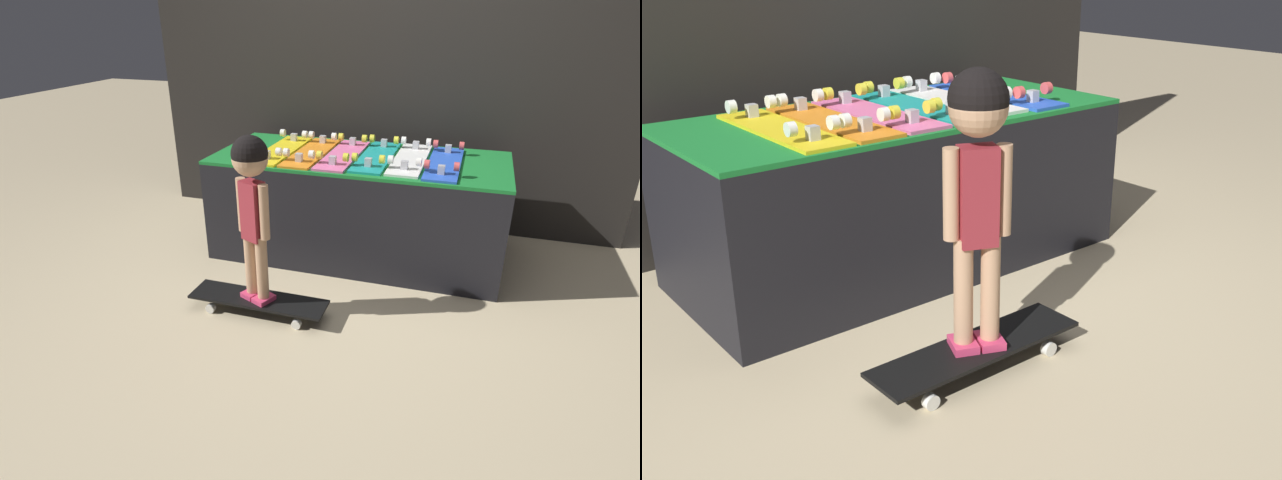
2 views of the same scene
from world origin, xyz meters
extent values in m
plane|color=beige|center=(0.00, 0.00, 0.00)|extent=(16.00, 16.00, 0.00)
cube|color=black|center=(0.00, 1.19, 1.10)|extent=(3.60, 0.10, 2.21)
cube|color=black|center=(0.00, 0.53, 0.33)|extent=(1.90, 0.85, 0.67)
cube|color=#19752D|center=(0.00, 0.53, 0.68)|extent=(1.90, 0.85, 0.02)
cube|color=yellow|center=(-0.54, 0.50, 0.70)|extent=(0.20, 0.75, 0.01)
cube|color=#B7B7BC|center=(-0.54, 0.75, 0.73)|extent=(0.04, 0.04, 0.05)
cylinder|color=white|center=(-0.46, 0.75, 0.75)|extent=(0.03, 0.05, 0.05)
cylinder|color=white|center=(-0.63, 0.75, 0.75)|extent=(0.03, 0.05, 0.05)
cube|color=#B7B7BC|center=(-0.54, 0.25, 0.73)|extent=(0.04, 0.04, 0.05)
cylinder|color=white|center=(-0.46, 0.25, 0.75)|extent=(0.03, 0.05, 0.05)
cylinder|color=white|center=(-0.63, 0.25, 0.75)|extent=(0.03, 0.05, 0.05)
cube|color=orange|center=(-0.33, 0.50, 0.70)|extent=(0.20, 0.75, 0.01)
cube|color=#B7B7BC|center=(-0.33, 0.75, 0.73)|extent=(0.04, 0.04, 0.05)
cylinder|color=white|center=(-0.24, 0.75, 0.75)|extent=(0.03, 0.05, 0.05)
cylinder|color=white|center=(-0.41, 0.75, 0.75)|extent=(0.03, 0.05, 0.05)
cube|color=#B7B7BC|center=(-0.33, 0.25, 0.73)|extent=(0.04, 0.04, 0.05)
cylinder|color=white|center=(-0.24, 0.25, 0.75)|extent=(0.03, 0.05, 0.05)
cylinder|color=white|center=(-0.41, 0.25, 0.75)|extent=(0.03, 0.05, 0.05)
cube|color=pink|center=(-0.11, 0.51, 0.70)|extent=(0.20, 0.75, 0.01)
cube|color=#B7B7BC|center=(-0.11, 0.75, 0.73)|extent=(0.04, 0.04, 0.05)
cylinder|color=yellow|center=(-0.02, 0.75, 0.75)|extent=(0.03, 0.05, 0.05)
cylinder|color=yellow|center=(-0.19, 0.75, 0.75)|extent=(0.03, 0.05, 0.05)
cube|color=#B7B7BC|center=(-0.11, 0.26, 0.73)|extent=(0.04, 0.04, 0.05)
cylinder|color=yellow|center=(-0.02, 0.26, 0.75)|extent=(0.03, 0.05, 0.05)
cylinder|color=yellow|center=(-0.19, 0.26, 0.75)|extent=(0.03, 0.05, 0.05)
cube|color=teal|center=(0.11, 0.53, 0.70)|extent=(0.20, 0.75, 0.01)
cube|color=#B7B7BC|center=(0.11, 0.78, 0.73)|extent=(0.04, 0.04, 0.05)
cylinder|color=yellow|center=(0.19, 0.78, 0.75)|extent=(0.03, 0.05, 0.05)
cylinder|color=yellow|center=(0.02, 0.78, 0.75)|extent=(0.03, 0.05, 0.05)
cube|color=#B7B7BC|center=(0.11, 0.28, 0.73)|extent=(0.04, 0.04, 0.05)
cylinder|color=yellow|center=(0.19, 0.28, 0.75)|extent=(0.03, 0.05, 0.05)
cylinder|color=yellow|center=(0.02, 0.28, 0.75)|extent=(0.03, 0.05, 0.05)
cube|color=white|center=(0.33, 0.54, 0.70)|extent=(0.20, 0.75, 0.01)
cube|color=#B7B7BC|center=(0.33, 0.78, 0.73)|extent=(0.04, 0.04, 0.05)
cylinder|color=white|center=(0.41, 0.78, 0.75)|extent=(0.03, 0.05, 0.05)
cylinder|color=white|center=(0.24, 0.78, 0.75)|extent=(0.03, 0.05, 0.05)
cube|color=#B7B7BC|center=(0.33, 0.29, 0.73)|extent=(0.04, 0.04, 0.05)
cylinder|color=white|center=(0.41, 0.29, 0.75)|extent=(0.03, 0.05, 0.05)
cylinder|color=white|center=(0.24, 0.29, 0.75)|extent=(0.03, 0.05, 0.05)
cube|color=blue|center=(0.54, 0.51, 0.70)|extent=(0.20, 0.75, 0.01)
cube|color=#B7B7BC|center=(0.54, 0.75, 0.73)|extent=(0.04, 0.04, 0.05)
cylinder|color=#D84C4C|center=(0.63, 0.75, 0.75)|extent=(0.03, 0.05, 0.05)
cylinder|color=#D84C4C|center=(0.46, 0.75, 0.75)|extent=(0.03, 0.05, 0.05)
cube|color=#B7B7BC|center=(0.54, 0.26, 0.73)|extent=(0.04, 0.04, 0.05)
cylinder|color=#D84C4C|center=(0.63, 0.26, 0.75)|extent=(0.03, 0.05, 0.05)
cylinder|color=#D84C4C|center=(0.46, 0.26, 0.75)|extent=(0.03, 0.05, 0.05)
cube|color=black|center=(-0.34, -0.41, 0.08)|extent=(0.78, 0.20, 0.01)
cube|color=#B7B7BC|center=(-0.08, -0.41, 0.05)|extent=(0.04, 0.04, 0.05)
cylinder|color=white|center=(-0.08, -0.32, 0.03)|extent=(0.05, 0.03, 0.05)
cylinder|color=white|center=(-0.08, -0.50, 0.03)|extent=(0.05, 0.03, 0.05)
cube|color=#B7B7BC|center=(-0.60, -0.41, 0.05)|extent=(0.04, 0.04, 0.05)
cylinder|color=white|center=(-0.60, -0.32, 0.03)|extent=(0.05, 0.03, 0.05)
cylinder|color=white|center=(-0.60, -0.50, 0.03)|extent=(0.05, 0.03, 0.05)
cube|color=#E03D6B|center=(-0.30, -0.43, 0.10)|extent=(0.12, 0.14, 0.03)
cylinder|color=tan|center=(-0.30, -0.43, 0.30)|extent=(0.06, 0.06, 0.37)
cube|color=#E03D6B|center=(-0.38, -0.39, 0.10)|extent=(0.12, 0.14, 0.03)
cylinder|color=tan|center=(-0.38, -0.39, 0.30)|extent=(0.06, 0.06, 0.37)
cube|color=maroon|center=(-0.34, -0.41, 0.62)|extent=(0.14, 0.12, 0.32)
cylinder|color=tan|center=(-0.26, -0.44, 0.63)|extent=(0.05, 0.05, 0.29)
cylinder|color=tan|center=(-0.42, -0.38, 0.63)|extent=(0.05, 0.05, 0.29)
sphere|color=tan|center=(-0.34, -0.41, 0.90)|extent=(0.18, 0.18, 0.18)
sphere|color=black|center=(-0.34, -0.41, 0.92)|extent=(0.19, 0.19, 0.19)
camera|label=1|loc=(0.72, -2.59, 1.57)|focal=28.00mm
camera|label=2|loc=(-1.78, -2.08, 1.34)|focal=42.00mm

